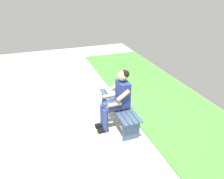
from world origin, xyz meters
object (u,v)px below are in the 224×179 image
object	(u,v)px
person_seated	(117,98)
book_open	(110,91)
bench_near	(119,108)
apple	(117,95)

from	to	relation	value
person_seated	book_open	xyz separation A→B (m)	(0.73, -0.10, -0.23)
bench_near	book_open	world-z (taller)	book_open
person_seated	book_open	bearing A→B (deg)	-7.91
bench_near	book_open	xyz separation A→B (m)	(0.56, -0.00, 0.12)
person_seated	book_open	world-z (taller)	person_seated
person_seated	book_open	size ratio (longest dim) A/B	3.03
book_open	apple	bearing A→B (deg)	-165.31
bench_near	person_seated	bearing A→B (deg)	149.43
book_open	person_seated	bearing A→B (deg)	171.96
person_seated	apple	distance (m)	0.54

